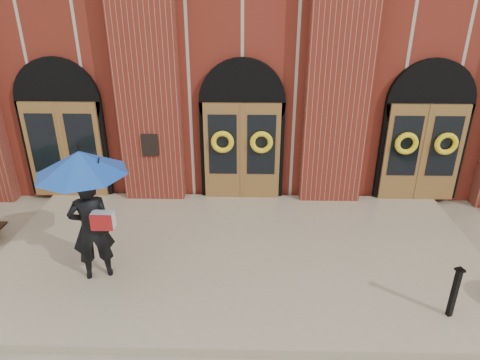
{
  "coord_description": "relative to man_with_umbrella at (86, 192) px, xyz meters",
  "views": [
    {
      "loc": [
        0.19,
        -7.35,
        5.21
      ],
      "look_at": [
        -0.01,
        1.0,
        1.4
      ],
      "focal_mm": 32.0,
      "sensor_mm": 36.0,
      "label": 1
    }
  ],
  "objects": [
    {
      "name": "ground",
      "position": [
        2.67,
        0.71,
        -1.92
      ],
      "size": [
        90.0,
        90.0,
        0.0
      ],
      "primitive_type": "plane",
      "color": "gray",
      "rests_on": "ground"
    },
    {
      "name": "landing",
      "position": [
        2.67,
        0.86,
        -1.85
      ],
      "size": [
        10.0,
        5.3,
        0.15
      ],
      "primitive_type": "cube",
      "color": "gray",
      "rests_on": "ground"
    },
    {
      "name": "church_building",
      "position": [
        2.67,
        9.49,
        1.58
      ],
      "size": [
        16.2,
        12.53,
        7.0
      ],
      "color": "maroon",
      "rests_on": "ground"
    },
    {
      "name": "man_with_umbrella",
      "position": [
        0.0,
        0.0,
        0.0
      ],
      "size": [
        2.05,
        2.05,
        2.53
      ],
      "rotation": [
        0.0,
        0.0,
        3.5
      ],
      "color": "black",
      "rests_on": "landing"
    },
    {
      "name": "metal_post",
      "position": [
        6.24,
        -0.95,
        -1.28
      ],
      "size": [
        0.16,
        0.16,
        0.94
      ],
      "rotation": [
        0.0,
        0.0,
        0.32
      ],
      "color": "black",
      "rests_on": "landing"
    }
  ]
}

